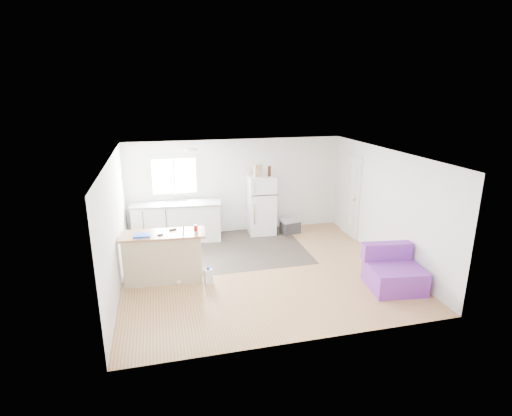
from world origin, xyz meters
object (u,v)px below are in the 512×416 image
(peninsula, at_px, (163,257))
(mop, at_px, (180,272))
(purple_seat, at_px, (393,273))
(blue_tray, at_px, (142,235))
(refrigerator, at_px, (262,205))
(cardboard_box, at_px, (258,171))
(bottle_right, at_px, (270,171))
(cooler, at_px, (290,226))
(kitchen_cabinets, at_px, (177,221))
(bottle_left, at_px, (269,171))
(cleaner_jug, at_px, (209,276))
(red_cup, at_px, (196,228))

(peninsula, xyz_separation_m, mop, (0.29, -0.20, -0.26))
(purple_seat, height_order, blue_tray, blue_tray)
(refrigerator, bearing_deg, cardboard_box, -148.13)
(mop, xyz_separation_m, bottle_right, (2.43, 2.34, 1.40))
(refrigerator, bearing_deg, cooler, -11.54)
(kitchen_cabinets, bearing_deg, peninsula, -94.36)
(peninsula, height_order, cooler, peninsula)
(peninsula, relative_size, bottle_left, 6.49)
(purple_seat, height_order, cardboard_box, cardboard_box)
(cardboard_box, bearing_deg, refrigerator, 28.48)
(kitchen_cabinets, distance_m, bottle_right, 2.60)
(kitchen_cabinets, relative_size, cleaner_jug, 6.45)
(kitchen_cabinets, height_order, bottle_left, bottle_left)
(bottle_right, bearing_deg, mop, -136.14)
(kitchen_cabinets, bearing_deg, bottle_right, 5.57)
(peninsula, xyz_separation_m, bottle_left, (2.69, 2.05, 1.14))
(purple_seat, relative_size, bottle_left, 4.21)
(blue_tray, xyz_separation_m, bottle_right, (3.07, 2.21, 0.64))
(bottle_left, xyz_separation_m, bottle_right, (0.03, 0.09, 0.00))
(kitchen_cabinets, height_order, red_cup, kitchen_cabinets)
(peninsula, height_order, bottle_left, bottle_left)
(cleaner_jug, height_order, blue_tray, blue_tray)
(cooler, distance_m, red_cup, 3.35)
(kitchen_cabinets, xyz_separation_m, bottle_right, (2.34, -0.01, 1.14))
(purple_seat, height_order, bottle_right, bottle_right)
(refrigerator, bearing_deg, bottle_right, 1.05)
(kitchen_cabinets, xyz_separation_m, cooler, (2.86, -0.19, -0.30))
(red_cup, relative_size, cardboard_box, 0.40)
(mop, distance_m, bottle_left, 3.57)
(cardboard_box, height_order, bottle_left, cardboard_box)
(peninsula, xyz_separation_m, cleaner_jug, (0.82, -0.35, -0.34))
(peninsula, height_order, red_cup, red_cup)
(blue_tray, bearing_deg, bottle_left, 34.98)
(peninsula, relative_size, purple_seat, 1.54)
(refrigerator, relative_size, mop, 1.29)
(kitchen_cabinets, height_order, cleaner_jug, kitchen_cabinets)
(mop, bearing_deg, peninsula, 128.61)
(cleaner_jug, xyz_separation_m, red_cup, (-0.17, 0.35, 0.88))
(kitchen_cabinets, xyz_separation_m, refrigerator, (2.14, 0.00, 0.26))
(cleaner_jug, bearing_deg, peninsula, 141.75)
(kitchen_cabinets, relative_size, peninsula, 1.36)
(red_cup, bearing_deg, bottle_left, 45.16)
(cooler, xyz_separation_m, bottle_left, (-0.55, 0.10, 1.44))
(cardboard_box, distance_m, bottle_right, 0.32)
(kitchen_cabinets, relative_size, cardboard_box, 7.35)
(peninsula, relative_size, cooler, 2.97)
(kitchen_cabinets, relative_size, red_cup, 18.38)
(purple_seat, xyz_separation_m, blue_tray, (-4.52, 1.24, 0.71))
(kitchen_cabinets, height_order, cooler, kitchen_cabinets)
(mop, bearing_deg, cardboard_box, 30.21)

